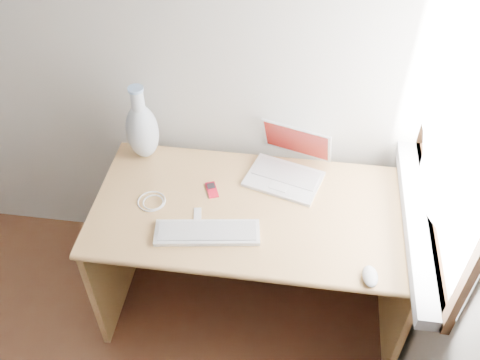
# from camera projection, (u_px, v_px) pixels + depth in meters

# --- Properties ---
(back_wall) EXTENTS (3.50, 0.04, 2.60)m
(back_wall) POSITION_uv_depth(u_px,v_px,m) (26.00, 20.00, 2.26)
(back_wall) COLOR beige
(back_wall) RESTS_ON floor
(window) EXTENTS (0.11, 0.99, 1.10)m
(window) POSITION_uv_depth(u_px,v_px,m) (459.00, 124.00, 1.79)
(window) COLOR white
(window) RESTS_ON right_wall
(desk) EXTENTS (1.37, 0.68, 0.72)m
(desk) POSITION_uv_depth(u_px,v_px,m) (255.00, 226.00, 2.47)
(desk) COLOR tan
(desk) RESTS_ON floor
(laptop) EXTENTS (0.37, 0.35, 0.22)m
(laptop) POSITION_uv_depth(u_px,v_px,m) (285.00, 166.00, 2.38)
(laptop) COLOR white
(laptop) RESTS_ON desk
(external_keyboard) EXTENTS (0.44, 0.19, 0.02)m
(external_keyboard) POSITION_uv_depth(u_px,v_px,m) (207.00, 232.00, 2.16)
(external_keyboard) COLOR white
(external_keyboard) RESTS_ON desk
(mouse) EXTENTS (0.07, 0.10, 0.03)m
(mouse) POSITION_uv_depth(u_px,v_px,m) (370.00, 276.00, 1.99)
(mouse) COLOR white
(mouse) RESTS_ON desk
(ipod) EXTENTS (0.08, 0.10, 0.01)m
(ipod) POSITION_uv_depth(u_px,v_px,m) (212.00, 190.00, 2.34)
(ipod) COLOR #AF0C20
(ipod) RESTS_ON desk
(cable_coil) EXTENTS (0.16, 0.16, 0.01)m
(cable_coil) POSITION_uv_depth(u_px,v_px,m) (152.00, 201.00, 2.29)
(cable_coil) COLOR white
(cable_coil) RESTS_ON desk
(remote) EXTENTS (0.05, 0.09, 0.01)m
(remote) POSITION_uv_depth(u_px,v_px,m) (198.00, 215.00, 2.23)
(remote) COLOR white
(remote) RESTS_ON desk
(vase) EXTENTS (0.15, 0.15, 0.38)m
(vase) POSITION_uv_depth(u_px,v_px,m) (142.00, 129.00, 2.41)
(vase) COLOR silver
(vase) RESTS_ON desk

